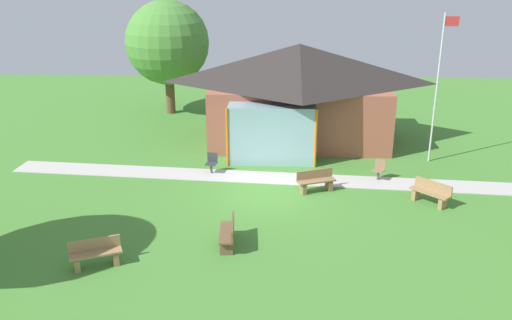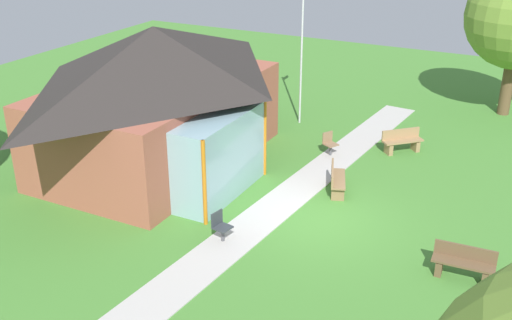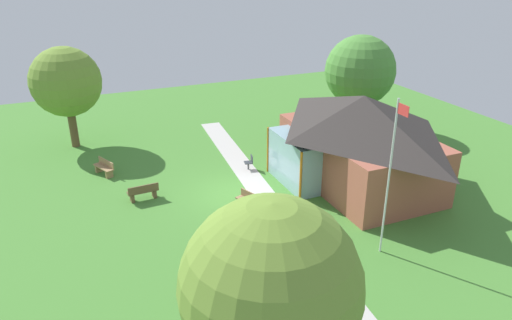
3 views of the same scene
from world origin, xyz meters
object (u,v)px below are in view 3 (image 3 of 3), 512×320
tree_behind_pavilion_left (360,71)px  tree_far_east (271,287)px  flagpole (390,173)px  tree_lawn_corner (66,82)px  bench_front_center (143,192)px  bench_front_left (104,168)px  patio_chair_lawn_spare (300,223)px  bench_mid_right (268,254)px  bench_rear_near_path (250,202)px  patio_chair_west (249,163)px  pavilion (357,139)px

tree_behind_pavilion_left → tree_far_east: 23.40m
flagpole → tree_lawn_corner: 20.22m
bench_front_center → tree_behind_pavilion_left: bearing=13.6°
bench_front_center → tree_far_east: size_ratio=0.24×
bench_front_left → tree_far_east: (17.10, 2.06, 3.74)m
patio_chair_lawn_spare → tree_behind_pavilion_left: bearing=-14.9°
bench_mid_right → bench_rear_near_path: 4.28m
patio_chair_west → flagpole: bearing=-158.7°
bench_front_center → bench_mid_right: bearing=-67.5°
bench_front_left → patio_chair_lawn_spare: bearing=-166.0°
patio_chair_lawn_spare → tree_far_east: tree_far_east is taller
patio_chair_lawn_spare → patio_chair_west: size_ratio=1.00×
patio_chair_lawn_spare → bench_mid_right: bearing=152.9°
pavilion → patio_chair_lawn_spare: (3.22, -4.98, -2.07)m
flagpole → tree_far_east: flagpole is taller
bench_front_center → patio_chair_lawn_spare: bearing=-48.1°
bench_mid_right → tree_behind_pavilion_left: 17.40m
bench_rear_near_path → tree_lawn_corner: 14.32m
tree_far_east → pavilion: bearing=137.4°
bench_front_left → bench_front_center: (3.80, 1.38, 0.00)m
bench_mid_right → tree_lawn_corner: 17.58m
pavilion → bench_rear_near_path: pavilion is taller
patio_chair_lawn_spare → tree_far_east: bearing=175.6°
bench_rear_near_path → pavilion: bearing=-105.3°
bench_rear_near_path → tree_far_east: (10.28, -3.76, 3.74)m
tree_lawn_corner → patio_chair_west: bearing=48.6°
pavilion → patio_chair_lawn_spare: 6.28m
pavilion → patio_chair_lawn_spare: size_ratio=10.94×
bench_front_center → tree_far_east: tree_far_east is taller
bench_front_center → patio_chair_lawn_spare: patio_chair_lawn_spare is taller
patio_chair_lawn_spare → tree_behind_pavilion_left: size_ratio=0.13×
pavilion → tree_lawn_corner: size_ratio=1.50×
flagpole → bench_mid_right: size_ratio=4.68×
flagpole → bench_front_left: (-12.13, -9.38, -3.13)m
patio_chair_west → tree_behind_pavilion_left: size_ratio=0.13×
pavilion → tree_behind_pavilion_left: (-7.15, 4.97, 1.57)m
flagpole → bench_front_center: bearing=-136.2°
bench_front_left → bench_front_center: same height
patio_chair_lawn_spare → tree_behind_pavilion_left: 14.82m
patio_chair_lawn_spare → tree_lawn_corner: bearing=58.3°
bench_rear_near_path → tree_far_east: size_ratio=0.25×
bench_front_left → tree_lawn_corner: bearing=-10.0°
pavilion → bench_front_center: (-2.46, -10.66, -2.08)m
bench_rear_near_path → tree_far_east: 11.56m
flagpole → bench_front_center: size_ratio=4.25×
bench_front_left → patio_chair_west: patio_chair_west is taller
bench_mid_right → bench_front_left: bearing=69.4°
flagpole → patio_chair_lawn_spare: (-2.65, -2.31, -3.12)m
patio_chair_lawn_spare → tree_lawn_corner: 17.16m
bench_front_left → pavilion: bearing=-140.1°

